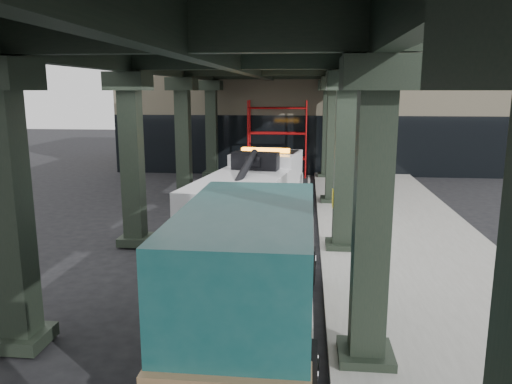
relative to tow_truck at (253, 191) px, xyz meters
The scene contains 8 objects.
ground 4.33m from the tow_truck, 87.82° to the right, with size 90.00×90.00×0.00m, color black.
sidewalk 5.26m from the tow_truck, 24.56° to the right, with size 5.00×40.00×0.15m, color gray.
lane_stripe 3.10m from the tow_truck, 48.90° to the right, with size 0.12×38.00×0.01m, color silver.
viaduct 4.70m from the tow_truck, 96.51° to the right, with size 7.40×32.00×6.40m.
building 16.25m from the tow_truck, 82.26° to the left, with size 22.00×10.00×8.00m, color #C6B793.
scaffolding 10.55m from the tow_truck, 89.14° to the left, with size 3.08×0.88×4.00m.
tow_truck is the anchor object (origin of this frame).
towed_van 7.18m from the tow_truck, 84.24° to the right, with size 2.54×6.21×2.51m.
Camera 1 is at (1.57, -11.71, 4.50)m, focal length 35.00 mm.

